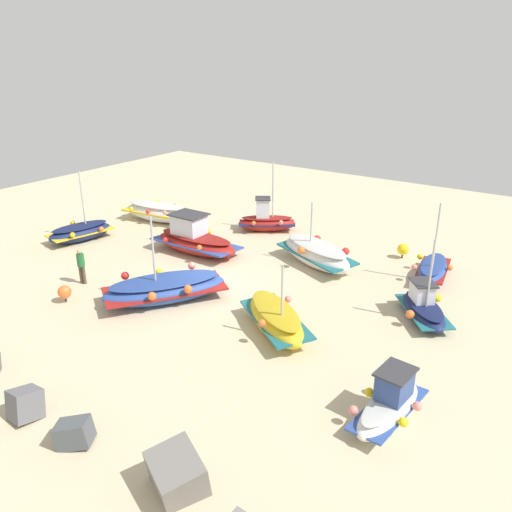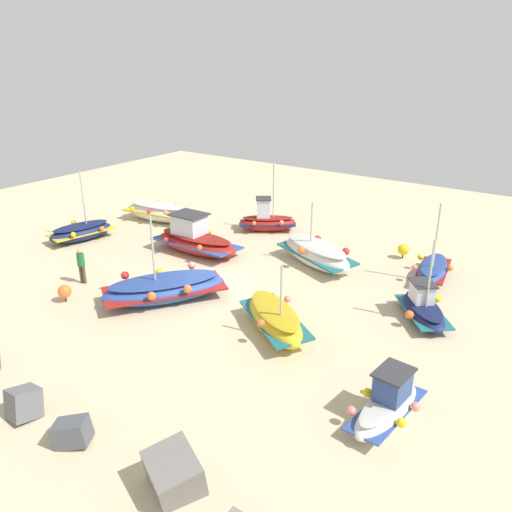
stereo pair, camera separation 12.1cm
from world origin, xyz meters
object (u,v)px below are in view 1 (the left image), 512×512
object	(u,v)px
fishing_boat_4	(423,308)
fishing_boat_7	(157,212)
person_walking	(81,264)
fishing_boat_1	(316,253)
fishing_boat_0	(165,288)
fishing_boat_5	(390,404)
fishing_boat_8	(276,319)
fishing_boat_2	(80,232)
fishing_boat_3	(432,269)
fishing_boat_6	(195,240)
mooring_buoy_1	(65,292)
mooring_buoy_0	(403,249)
fishing_boat_9	(266,221)

from	to	relation	value
fishing_boat_4	fishing_boat_7	distance (m)	17.20
person_walking	fishing_boat_1	bearing A→B (deg)	120.28
fishing_boat_0	fishing_boat_5	distance (m)	10.35
fishing_boat_8	fishing_boat_0	bearing A→B (deg)	39.07
fishing_boat_2	fishing_boat_3	distance (m)	18.01
fishing_boat_4	fishing_boat_6	distance (m)	11.67
fishing_boat_6	fishing_boat_8	distance (m)	8.77
fishing_boat_2	fishing_boat_3	xyz separation A→B (m)	(-17.05, -5.78, -0.06)
fishing_boat_7	fishing_boat_3	bearing A→B (deg)	176.65
mooring_buoy_1	mooring_buoy_0	bearing A→B (deg)	-127.53
fishing_boat_0	fishing_boat_8	xyz separation A→B (m)	(-5.06, -0.42, -0.00)
fishing_boat_3	fishing_boat_7	xyz separation A→B (m)	(16.08, 0.99, 0.17)
fishing_boat_4	fishing_boat_6	world-z (taller)	fishing_boat_4
person_walking	fishing_boat_8	bearing A→B (deg)	82.19
fishing_boat_7	fishing_boat_8	xyz separation A→B (m)	(-12.89, 7.02, -0.05)
fishing_boat_5	fishing_boat_7	bearing A→B (deg)	68.58
person_walking	mooring_buoy_1	world-z (taller)	person_walking
fishing_boat_4	mooring_buoy_0	world-z (taller)	fishing_boat_4
fishing_boat_6	mooring_buoy_1	bearing A→B (deg)	84.20
fishing_boat_7	fishing_boat_9	world-z (taller)	fishing_boat_9
fishing_boat_2	fishing_boat_8	size ratio (longest dim) A/B	0.94
fishing_boat_4	fishing_boat_7	size ratio (longest dim) A/B	0.72
fishing_boat_2	fishing_boat_7	distance (m)	4.89
fishing_boat_0	fishing_boat_8	size ratio (longest dim) A/B	1.31
fishing_boat_9	fishing_boat_4	bearing A→B (deg)	118.81
fishing_boat_5	fishing_boat_8	xyz separation A→B (m)	(5.13, -2.21, 0.03)
mooring_buoy_0	fishing_boat_2	bearing A→B (deg)	25.96
fishing_boat_6	fishing_boat_9	xyz separation A→B (m)	(-1.06, -4.88, -0.08)
fishing_boat_5	fishing_boat_9	size ratio (longest dim) A/B	0.80
fishing_boat_0	fishing_boat_8	distance (m)	5.08
fishing_boat_1	fishing_boat_6	world-z (taller)	fishing_boat_1
mooring_buoy_0	fishing_boat_0	bearing A→B (deg)	57.73
fishing_boat_0	fishing_boat_7	bearing A→B (deg)	80.25
person_walking	mooring_buoy_1	size ratio (longest dim) A/B	2.22
fishing_boat_7	fishing_boat_9	distance (m)	6.72
fishing_boat_1	fishing_boat_8	size ratio (longest dim) A/B	1.19
fishing_boat_3	fishing_boat_4	distance (m)	4.06
fishing_boat_1	fishing_boat_6	xyz separation A→B (m)	(5.80, 2.01, 0.07)
fishing_boat_7	person_walking	size ratio (longest dim) A/B	2.83
fishing_boat_3	person_walking	xyz separation A→B (m)	(12.38, 9.28, 0.51)
fishing_boat_2	fishing_boat_7	size ratio (longest dim) A/B	0.82
mooring_buoy_1	fishing_boat_5	bearing A→B (deg)	-177.31
fishing_boat_3	fishing_boat_4	bearing A→B (deg)	-176.72
fishing_boat_2	fishing_boat_4	xyz separation A→B (m)	(-17.91, -1.81, -0.01)
fishing_boat_4	fishing_boat_9	world-z (taller)	fishing_boat_9
fishing_boat_4	fishing_boat_7	world-z (taller)	fishing_boat_4
fishing_boat_5	mooring_buoy_0	world-z (taller)	fishing_boat_5
fishing_boat_7	fishing_boat_8	world-z (taller)	fishing_boat_8
mooring_buoy_1	fishing_boat_8	bearing A→B (deg)	-161.08
fishing_boat_9	mooring_buoy_0	distance (m)	7.82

